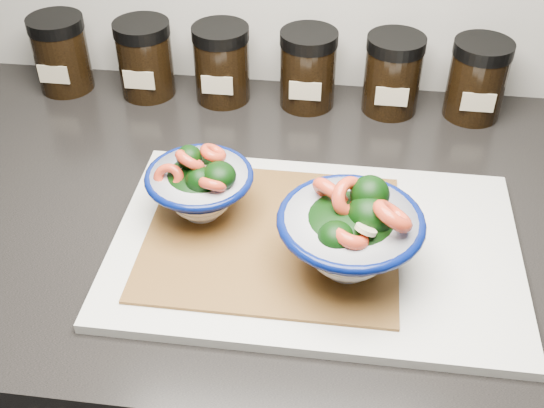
# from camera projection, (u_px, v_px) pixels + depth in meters

# --- Properties ---
(countertop) EXTENTS (3.50, 0.60, 0.04)m
(countertop) POSITION_uv_depth(u_px,v_px,m) (270.00, 216.00, 0.84)
(countertop) COLOR black
(countertop) RESTS_ON cabinet
(cutting_board) EXTENTS (0.45, 0.30, 0.01)m
(cutting_board) POSITION_uv_depth(u_px,v_px,m) (315.00, 246.00, 0.76)
(cutting_board) COLOR silver
(cutting_board) RESTS_ON countertop
(bamboo_mat) EXTENTS (0.28, 0.24, 0.00)m
(bamboo_mat) POSITION_uv_depth(u_px,v_px,m) (272.00, 236.00, 0.76)
(bamboo_mat) COLOR olive
(bamboo_mat) RESTS_ON cutting_board
(bowl_left) EXTENTS (0.12, 0.12, 0.10)m
(bowl_left) POSITION_uv_depth(u_px,v_px,m) (200.00, 186.00, 0.77)
(bowl_left) COLOR white
(bowl_left) RESTS_ON bamboo_mat
(bowl_right) EXTENTS (0.15, 0.15, 0.11)m
(bowl_right) POSITION_uv_depth(u_px,v_px,m) (351.00, 233.00, 0.69)
(bowl_right) COLOR white
(bowl_right) RESTS_ON bamboo_mat
(spice_jar_a) EXTENTS (0.08, 0.08, 0.11)m
(spice_jar_a) POSITION_uv_depth(u_px,v_px,m) (61.00, 53.00, 1.01)
(spice_jar_a) COLOR black
(spice_jar_a) RESTS_ON countertop
(spice_jar_b) EXTENTS (0.08, 0.08, 0.11)m
(spice_jar_b) POSITION_uv_depth(u_px,v_px,m) (145.00, 59.00, 1.00)
(spice_jar_b) COLOR black
(spice_jar_b) RESTS_ON countertop
(spice_jar_c) EXTENTS (0.08, 0.08, 0.11)m
(spice_jar_c) POSITION_uv_depth(u_px,v_px,m) (222.00, 63.00, 0.99)
(spice_jar_c) COLOR black
(spice_jar_c) RESTS_ON countertop
(spice_jar_d) EXTENTS (0.08, 0.08, 0.11)m
(spice_jar_d) POSITION_uv_depth(u_px,v_px,m) (308.00, 69.00, 0.97)
(spice_jar_d) COLOR black
(spice_jar_d) RESTS_ON countertop
(spice_jar_e) EXTENTS (0.08, 0.08, 0.11)m
(spice_jar_e) POSITION_uv_depth(u_px,v_px,m) (393.00, 74.00, 0.96)
(spice_jar_e) COLOR black
(spice_jar_e) RESTS_ON countertop
(spice_jar_f) EXTENTS (0.08, 0.08, 0.11)m
(spice_jar_f) POSITION_uv_depth(u_px,v_px,m) (477.00, 79.00, 0.95)
(spice_jar_f) COLOR black
(spice_jar_f) RESTS_ON countertop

